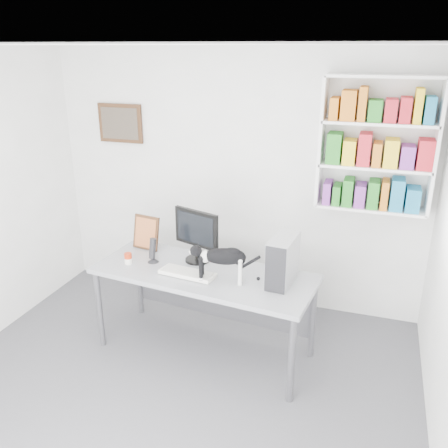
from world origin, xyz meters
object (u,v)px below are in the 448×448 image
object	(u,v)px
desk	(204,312)
keyboard	(188,273)
leaning_print	(146,232)
speaker	(153,250)
pc_tower	(283,260)
bookshelf	(377,145)
soup_can	(128,258)
cat	(222,265)
monitor	(197,235)

from	to	relation	value
desk	keyboard	world-z (taller)	keyboard
leaning_print	keyboard	bearing A→B (deg)	-25.77
keyboard	speaker	size ratio (longest dim) A/B	2.02
pc_tower	speaker	world-z (taller)	pc_tower
bookshelf	soup_can	distance (m)	2.49
desk	keyboard	size ratio (longest dim) A/B	4.01
pc_tower	speaker	size ratio (longest dim) A/B	1.68
soup_can	cat	size ratio (longest dim) A/B	0.19
speaker	soup_can	size ratio (longest dim) A/B	2.39
monitor	cat	world-z (taller)	monitor
monitor	leaning_print	world-z (taller)	monitor
soup_can	monitor	bearing A→B (deg)	23.75
keyboard	leaning_print	world-z (taller)	leaning_print
bookshelf	cat	distance (m)	1.80
desk	speaker	bearing A→B (deg)	-178.80
bookshelf	desk	distance (m)	2.19
leaning_print	speaker	bearing A→B (deg)	-44.49
leaning_print	cat	size ratio (longest dim) A/B	0.65
monitor	pc_tower	distance (m)	0.85
desk	leaning_print	size ratio (longest dim) A/B	5.72
keyboard	cat	size ratio (longest dim) A/B	0.92
bookshelf	soup_can	size ratio (longest dim) A/B	12.21
leaning_print	soup_can	world-z (taller)	leaning_print
speaker	cat	size ratio (longest dim) A/B	0.46
desk	pc_tower	world-z (taller)	pc_tower
pc_tower	cat	world-z (taller)	pc_tower
desk	pc_tower	distance (m)	0.93
pc_tower	leaning_print	size ratio (longest dim) A/B	1.18
keyboard	pc_tower	size ratio (longest dim) A/B	1.21
bookshelf	cat	world-z (taller)	bookshelf
monitor	leaning_print	bearing A→B (deg)	-173.04
monitor	soup_can	xyz separation A→B (m)	(-0.58, -0.26, -0.20)
monitor	speaker	size ratio (longest dim) A/B	2.08
leaning_print	cat	world-z (taller)	leaning_print
pc_tower	leaning_print	world-z (taller)	pc_tower
bookshelf	monitor	xyz separation A→B (m)	(-1.47, -0.77, -0.78)
monitor	leaning_print	xyz separation A→B (m)	(-0.58, 0.12, -0.08)
monitor	soup_can	distance (m)	0.67
desk	keyboard	distance (m)	0.45
bookshelf	keyboard	xyz separation A→B (m)	(-1.44, -1.08, -1.01)
pc_tower	monitor	bearing A→B (deg)	173.27
speaker	soup_can	xyz separation A→B (m)	(-0.20, -0.10, -0.07)
speaker	cat	xyz separation A→B (m)	(0.74, -0.19, 0.04)
desk	monitor	xyz separation A→B (m)	(-0.13, 0.20, 0.66)
keyboard	pc_tower	world-z (taller)	pc_tower
monitor	speaker	distance (m)	0.43
bookshelf	keyboard	distance (m)	2.06
soup_can	cat	xyz separation A→B (m)	(0.94, -0.09, 0.11)
monitor	cat	distance (m)	0.50
bookshelf	speaker	world-z (taller)	bookshelf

